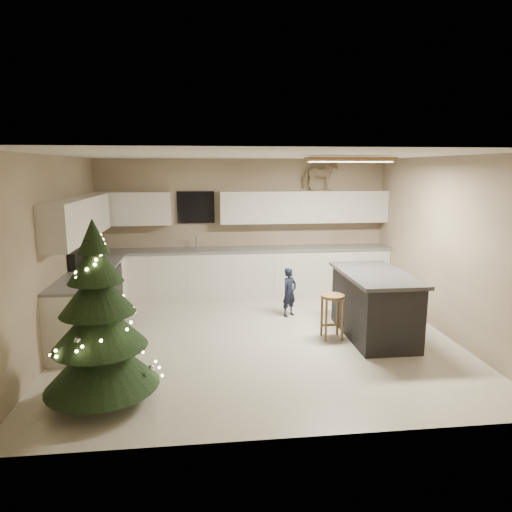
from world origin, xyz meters
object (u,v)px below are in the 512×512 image
(bar_stool, at_px, (332,306))
(christmas_tree, at_px, (99,329))
(toddler, at_px, (289,292))
(island, at_px, (374,304))
(rocking_horse, at_px, (320,175))

(bar_stool, height_order, christmas_tree, christmas_tree)
(christmas_tree, distance_m, toddler, 3.59)
(island, distance_m, rocking_horse, 3.02)
(christmas_tree, relative_size, toddler, 2.40)
(bar_stool, distance_m, rocking_horse, 3.06)
(bar_stool, height_order, rocking_horse, rocking_horse)
(island, distance_m, christmas_tree, 3.86)
(island, xyz_separation_m, bar_stool, (-0.63, -0.03, 0.01))
(christmas_tree, distance_m, rocking_horse, 5.34)
(rocking_horse, bearing_deg, bar_stool, 164.18)
(island, bearing_deg, bar_stool, -177.58)
(bar_stool, distance_m, christmas_tree, 3.28)
(bar_stool, relative_size, christmas_tree, 0.33)
(island, height_order, rocking_horse, rocking_horse)
(island, bearing_deg, rocking_horse, 95.52)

